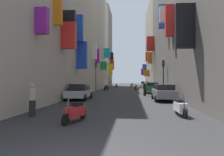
# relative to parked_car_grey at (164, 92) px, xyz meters

# --- Properties ---
(ground_plane) EXTENTS (140.00, 140.00, 0.00)m
(ground_plane) POSITION_rel_parked_car_grey_xyz_m (-3.85, 14.61, -0.77)
(ground_plane) COLOR #2D2D30
(building_left_mid_a) EXTENTS (7.11, 16.80, 18.63)m
(building_left_mid_a) POSITION_rel_parked_car_grey_xyz_m (-11.84, 8.28, 8.54)
(building_left_mid_a) COLOR #BCB29E
(building_left_mid_a) RESTS_ON ground
(building_left_mid_b) EXTENTS (7.32, 10.33, 19.39)m
(building_left_mid_b) POSITION_rel_parked_car_grey_xyz_m (-11.84, 21.86, 8.92)
(building_left_mid_b) COLOR #9E9384
(building_left_mid_b) RESTS_ON ground
(building_left_mid_c) EXTENTS (7.29, 7.09, 20.20)m
(building_left_mid_c) POSITION_rel_parked_car_grey_xyz_m (-11.83, 30.56, 9.30)
(building_left_mid_c) COLOR #BCB29E
(building_left_mid_c) RESTS_ON ground
(building_left_far) EXTENTS (6.98, 10.51, 21.49)m
(building_left_far) POSITION_rel_parked_car_grey_xyz_m (-11.84, 39.36, 9.97)
(building_left_far) COLOR slate
(building_left_far) RESTS_ON ground
(building_right_mid_a) EXTENTS (7.29, 16.81, 19.87)m
(building_right_mid_a) POSITION_rel_parked_car_grey_xyz_m (4.15, 29.67, 9.16)
(building_right_mid_a) COLOR #9E9384
(building_right_mid_a) RESTS_ON ground
(building_right_mid_b) EXTENTS (7.38, 6.54, 20.50)m
(building_right_mid_b) POSITION_rel_parked_car_grey_xyz_m (4.14, 41.34, 9.47)
(building_right_mid_b) COLOR #9E9384
(building_right_mid_b) RESTS_ON ground
(parked_car_grey) EXTENTS (1.86, 4.40, 1.45)m
(parked_car_grey) POSITION_rel_parked_car_grey_xyz_m (0.00, 0.00, 0.00)
(parked_car_grey) COLOR slate
(parked_car_grey) RESTS_ON ground
(parked_car_white) EXTENTS (1.88, 4.10, 1.44)m
(parked_car_white) POSITION_rel_parked_car_grey_xyz_m (-0.02, 28.49, -0.01)
(parked_car_white) COLOR white
(parked_car_white) RESTS_ON ground
(parked_car_silver) EXTENTS (1.88, 4.26, 1.46)m
(parked_car_silver) POSITION_rel_parked_car_grey_xyz_m (-7.76, 0.27, -0.01)
(parked_car_silver) COLOR #B7B7BC
(parked_car_silver) RESTS_ON ground
(parked_car_green) EXTENTS (1.90, 4.11, 1.49)m
(parked_car_green) POSITION_rel_parked_car_grey_xyz_m (-0.11, 10.21, 0.01)
(parked_car_green) COLOR #236638
(parked_car_green) RESTS_ON ground
(scooter_silver) EXTENTS (0.82, 1.72, 1.13)m
(scooter_silver) POSITION_rel_parked_car_grey_xyz_m (-2.80, 32.30, -0.31)
(scooter_silver) COLOR #ADADB2
(scooter_silver) RESTS_ON ground
(scooter_white) EXTENTS (0.52, 1.94, 1.13)m
(scooter_white) POSITION_rel_parked_car_grey_xyz_m (-0.32, -7.92, -0.31)
(scooter_white) COLOR silver
(scooter_white) RESTS_ON ground
(scooter_red) EXTENTS (0.74, 1.94, 1.13)m
(scooter_red) POSITION_rel_parked_car_grey_xyz_m (-5.36, -9.93, -0.31)
(scooter_red) COLOR red
(scooter_red) RESTS_ON ground
(scooter_blue) EXTENTS (0.52, 1.78, 1.13)m
(scooter_blue) POSITION_rel_parked_car_grey_xyz_m (-6.23, 26.77, -0.31)
(scooter_blue) COLOR #2D4CAD
(scooter_blue) RESTS_ON ground
(scooter_black) EXTENTS (0.69, 1.88, 1.13)m
(scooter_black) POSITION_rel_parked_car_grey_xyz_m (-7.24, 16.96, -0.31)
(scooter_black) COLOR black
(scooter_black) RESTS_ON ground
(scooter_orange) EXTENTS (0.71, 1.88, 1.13)m
(scooter_orange) POSITION_rel_parked_car_grey_xyz_m (-2.05, 19.77, -0.31)
(scooter_orange) COLOR orange
(scooter_orange) RESTS_ON ground
(pedestrian_crossing) EXTENTS (0.54, 0.54, 1.60)m
(pedestrian_crossing) POSITION_rel_parked_car_grey_xyz_m (0.23, 22.01, 0.03)
(pedestrian_crossing) COLOR black
(pedestrian_crossing) RESTS_ON ground
(pedestrian_near_left) EXTENTS (0.38, 0.38, 1.62)m
(pedestrian_near_left) POSITION_rel_parked_car_grey_xyz_m (-1.34, 5.40, 0.04)
(pedestrian_near_left) COLOR black
(pedestrian_near_left) RESTS_ON ground
(pedestrian_near_right) EXTENTS (0.40, 0.40, 1.71)m
(pedestrian_near_right) POSITION_rel_parked_car_grey_xyz_m (-7.93, -8.75, 0.08)
(pedestrian_near_right) COLOR #242424
(pedestrian_near_right) RESTS_ON ground
(pedestrian_mid_street) EXTENTS (0.52, 0.52, 1.59)m
(pedestrian_mid_street) POSITION_rel_parked_car_grey_xyz_m (-0.52, 17.48, 0.02)
(pedestrian_mid_street) COLOR black
(pedestrian_mid_street) RESTS_ON ground
(traffic_light_near_corner) EXTENTS (0.26, 0.34, 4.09)m
(traffic_light_near_corner) POSITION_rel_parked_car_grey_xyz_m (0.76, 5.29, 2.03)
(traffic_light_near_corner) COLOR #2D2D2D
(traffic_light_near_corner) RESTS_ON ground
(traffic_light_far_corner) EXTENTS (0.26, 0.34, 4.54)m
(traffic_light_far_corner) POSITION_rel_parked_car_grey_xyz_m (-8.49, 13.47, 2.30)
(traffic_light_far_corner) COLOR #2D2D2D
(traffic_light_far_corner) RESTS_ON ground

